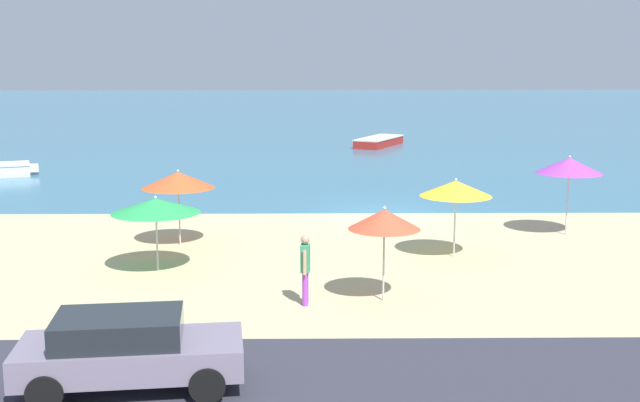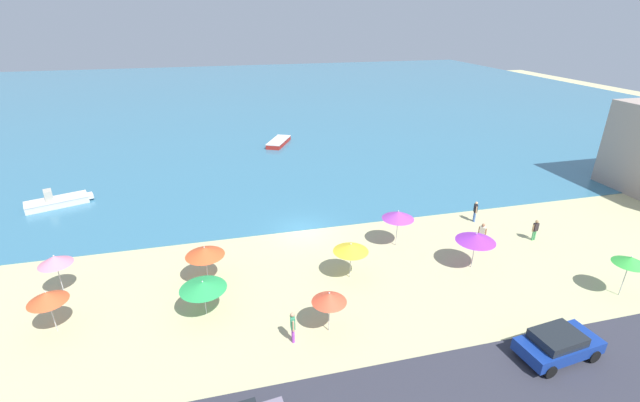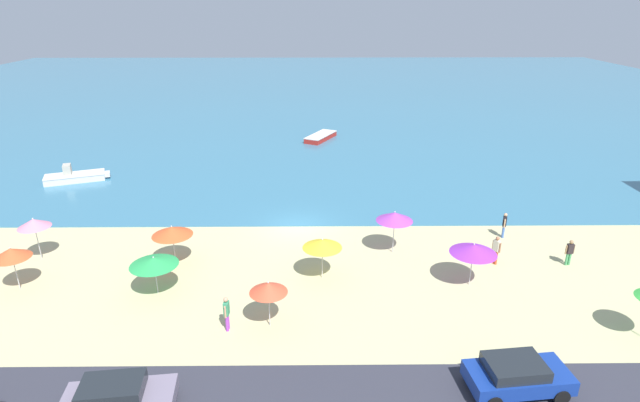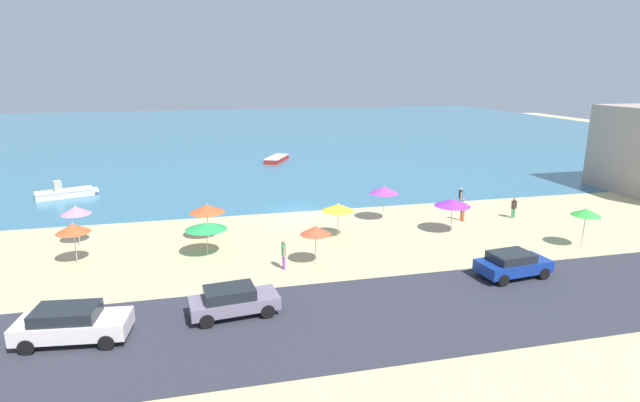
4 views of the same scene
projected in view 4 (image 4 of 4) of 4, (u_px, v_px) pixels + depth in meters
ground_plane at (297, 212)px, 39.82m from camera, size 160.00×160.00×0.00m
sea at (241, 132)px, 91.59m from camera, size 150.00×110.00×0.05m
coastal_road at (369, 316)px, 22.86m from camera, size 80.00×8.00×0.06m
beach_umbrella_0 at (316, 230)px, 28.61m from camera, size 1.78×1.78×2.38m
beach_umbrella_1 at (384, 190)px, 36.98m from camera, size 2.20×2.20×2.70m
beach_umbrella_2 at (338, 207)px, 33.27m from camera, size 2.16×2.16×2.40m
beach_umbrella_3 at (453, 202)px, 34.26m from camera, size 2.47×2.47×2.48m
beach_umbrella_4 at (206, 226)px, 30.02m from camera, size 2.49×2.49×2.14m
beach_umbrella_5 at (586, 212)px, 31.24m from camera, size 1.79×1.79×2.64m
beach_umbrella_6 at (76, 210)px, 31.71m from camera, size 1.83×1.83×2.65m
beach_umbrella_7 at (207, 209)px, 32.93m from camera, size 2.31×2.31×2.44m
beach_umbrella_8 at (73, 228)px, 28.74m from camera, size 1.91×1.91×2.47m
bather_0 at (463, 208)px, 37.19m from camera, size 0.38×0.49×1.75m
bather_1 at (514, 207)px, 37.97m from camera, size 0.56×0.27×1.58m
bather_2 at (284, 253)px, 28.15m from camera, size 0.24×0.57×1.74m
bather_3 at (460, 196)px, 40.90m from camera, size 0.32×0.54×1.68m
parked_car_0 at (513, 264)px, 26.99m from camera, size 4.08×2.29×1.40m
parked_car_1 at (233, 300)px, 22.72m from camera, size 4.16×2.16×1.38m
parked_car_2 at (72, 323)px, 20.52m from camera, size 4.64×2.35×1.51m
skiff_nearshore at (65, 193)px, 44.25m from camera, size 5.26×3.24×1.50m
skiff_offshore at (277, 159)px, 61.72m from camera, size 3.72×5.24×0.58m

